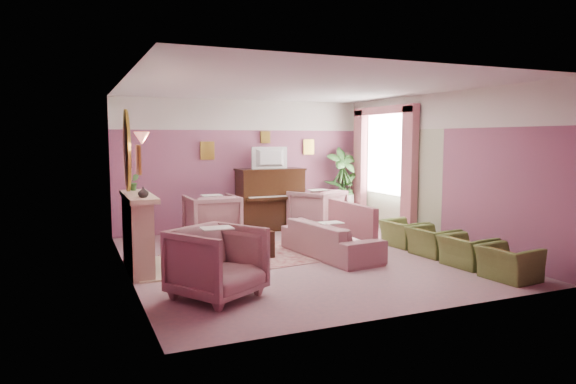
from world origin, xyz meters
name	(u,v)px	position (x,y,z in m)	size (l,w,h in m)	color
floor	(301,258)	(0.00, 0.00, 0.00)	(5.50, 6.00, 0.01)	gray
ceiling	(301,87)	(0.00, 0.00, 2.80)	(5.50, 6.00, 0.01)	silver
wall_back	(243,165)	(0.00, 3.00, 1.40)	(5.50, 0.02, 2.80)	#704665
wall_front	(414,191)	(0.00, -3.00, 1.40)	(5.50, 0.02, 2.80)	#704665
wall_left	(126,179)	(-2.75, 0.00, 1.40)	(0.02, 6.00, 2.80)	#704665
wall_right	(436,170)	(2.75, 0.00, 1.40)	(0.02, 6.00, 2.80)	#704665
picture_rail_band	(243,115)	(0.00, 2.99, 2.47)	(5.50, 0.01, 0.65)	silver
stripe_panel	(394,182)	(2.73, 1.30, 1.07)	(0.01, 3.00, 2.15)	#ACB492
fireplace_surround	(137,234)	(-2.59, 0.20, 0.55)	(0.30, 1.40, 1.10)	#CBB18F
fireplace_inset	(144,244)	(-2.49, 0.20, 0.40)	(0.18, 0.72, 0.68)	black
fire_ember	(148,255)	(-2.45, 0.20, 0.22)	(0.06, 0.54, 0.10)	#F75103
mantel_shelf	(138,196)	(-2.56, 0.20, 1.12)	(0.40, 1.55, 0.07)	#CBB18F
hearth	(152,268)	(-2.39, 0.20, 0.01)	(0.55, 1.50, 0.02)	#CBB18F
mirror_frame	(127,151)	(-2.70, 0.20, 1.80)	(0.04, 0.72, 1.20)	#B39632
mirror_glass	(129,151)	(-2.67, 0.20, 1.80)	(0.01, 0.60, 1.06)	silver
sconce_shade	(142,138)	(-2.62, -0.85, 1.98)	(0.20, 0.20, 0.16)	#F58E6C
piano	(270,200)	(0.50, 2.68, 0.65)	(1.40, 0.60, 1.30)	black
piano_keyshelf	(276,198)	(0.50, 2.33, 0.72)	(1.30, 0.12, 0.06)	black
piano_keys	(276,196)	(0.50, 2.33, 0.76)	(1.20, 0.08, 0.02)	beige
piano_top	(270,169)	(0.50, 2.68, 1.31)	(1.45, 0.65, 0.04)	black
television	(271,156)	(0.50, 2.63, 1.60)	(0.80, 0.12, 0.48)	black
print_back_left	(207,151)	(-0.80, 2.96, 1.72)	(0.30, 0.03, 0.38)	#B39632
print_back_right	(309,147)	(1.55, 2.96, 1.78)	(0.26, 0.03, 0.34)	#B39632
print_back_mid	(265,137)	(0.50, 2.96, 2.00)	(0.22, 0.03, 0.26)	#B39632
print_left_wall	(139,160)	(-2.71, -1.20, 1.72)	(0.03, 0.28, 0.36)	#B39632
window_blind	(386,151)	(2.70, 1.55, 1.70)	(0.03, 1.40, 1.80)	silver
curtain_left	(409,173)	(2.62, 0.63, 1.30)	(0.16, 0.34, 2.60)	#A55D66
curtain_right	(360,168)	(2.62, 2.47, 1.30)	(0.16, 0.34, 2.60)	#A55D66
pelmet	(384,110)	(2.62, 1.55, 2.56)	(0.16, 2.20, 0.16)	#A55D66
mantel_plant	(134,182)	(-2.55, 0.75, 1.29)	(0.16, 0.16, 0.28)	#336C2B
mantel_vase	(143,192)	(-2.55, -0.30, 1.23)	(0.16, 0.16, 0.16)	silver
area_rug	(247,257)	(-0.81, 0.36, 0.01)	(2.50, 1.80, 0.01)	#A86C68
coffee_table	(241,245)	(-0.91, 0.37, 0.23)	(1.00, 0.50, 0.45)	black
table_paper	(244,231)	(-0.86, 0.37, 0.46)	(0.35, 0.28, 0.01)	white
sofa	(331,233)	(0.50, -0.10, 0.40)	(0.67, 2.00, 0.81)	gray
sofa_throw	(351,220)	(0.90, -0.10, 0.60)	(0.10, 1.51, 0.56)	#A55D66
floral_armchair_left	(212,215)	(-0.97, 2.04, 0.49)	(0.95, 0.95, 0.99)	gray
floral_armchair_right	(317,208)	(1.37, 2.14, 0.49)	(0.95, 0.95, 0.99)	gray
floral_armchair_front	(217,259)	(-1.85, -1.55, 0.49)	(0.95, 0.95, 0.99)	gray
olive_chair_a	(509,257)	(2.12, -2.37, 0.32)	(0.52, 0.74, 0.64)	#56692F
olive_chair_b	(467,246)	(2.12, -1.55, 0.32)	(0.52, 0.74, 0.64)	#56692F
olive_chair_c	(432,237)	(2.12, -0.73, 0.32)	(0.52, 0.74, 0.64)	#56692F
olive_chair_d	(403,229)	(2.12, 0.09, 0.32)	(0.52, 0.74, 0.64)	#56692F
side_table	(342,209)	(2.27, 2.64, 0.35)	(0.52, 0.52, 0.70)	white
side_plant_big	(343,187)	(2.27, 2.64, 0.87)	(0.30, 0.30, 0.34)	#336C2B
side_plant_small	(349,188)	(2.39, 2.54, 0.84)	(0.16, 0.16, 0.28)	#336C2B
palm_pot	(342,217)	(2.25, 2.61, 0.17)	(0.34, 0.34, 0.34)	brown
palm_plant	(343,179)	(2.25, 2.61, 1.06)	(0.76, 0.76, 1.44)	#336C2B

